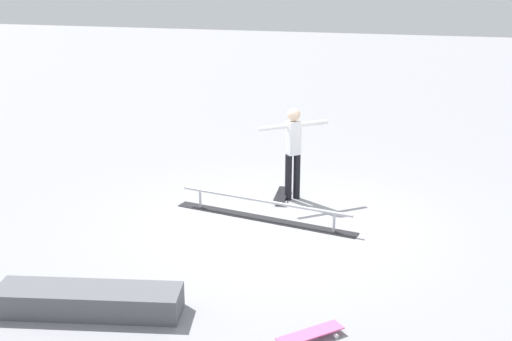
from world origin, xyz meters
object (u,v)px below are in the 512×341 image
object	(u,v)px
grind_rail	(264,211)
skate_ledge	(89,300)
skater_main	(293,147)
skateboard_main	(282,195)
loose_skateboard_pink	(310,334)

from	to	relation	value
grind_rail	skate_ledge	bearing A→B (deg)	79.85
skater_main	skateboard_main	xyz separation A→B (m)	(0.19, 0.03, -0.88)
loose_skateboard_pink	skater_main	bearing A→B (deg)	60.17
skateboard_main	skate_ledge	bearing A→B (deg)	158.25
grind_rail	loose_skateboard_pink	distance (m)	3.56
grind_rail	skate_ledge	distance (m)	3.63
grind_rail	skater_main	bearing A→B (deg)	-92.45
grind_rail	skater_main	world-z (taller)	skater_main
grind_rail	skate_ledge	xyz separation A→B (m)	(1.31, 3.39, 0.01)
loose_skateboard_pink	grind_rail	bearing A→B (deg)	68.41
skate_ledge	skater_main	size ratio (longest dim) A/B	1.35
skater_main	loose_skateboard_pink	distance (m)	4.58
skater_main	skateboard_main	size ratio (longest dim) A/B	2.02
grind_rail	skateboard_main	distance (m)	1.04
grind_rail	skateboard_main	world-z (taller)	grind_rail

